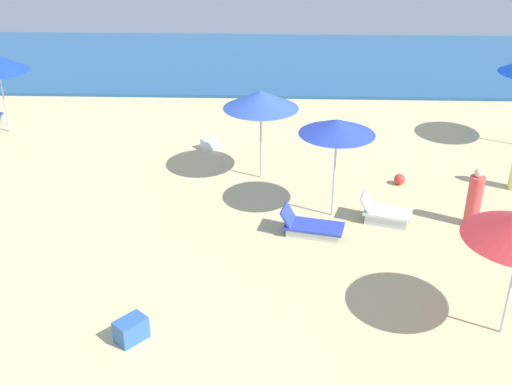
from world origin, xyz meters
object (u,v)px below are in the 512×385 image
lounge_chair_4_0 (310,225)px  lounge_chair_4_1 (384,212)px  umbrella_4 (337,127)px  cooler_box_2 (210,144)px  umbrella_5 (261,100)px  beach_ball_1 (399,179)px  cooler_box_0 (131,330)px  beachgoer_0 (474,200)px

lounge_chair_4_0 → lounge_chair_4_1: 1.94m
umbrella_4 → cooler_box_2: 5.82m
umbrella_4 → lounge_chair_4_0: 2.39m
lounge_chair_4_0 → umbrella_4: bearing=-19.2°
cooler_box_2 → lounge_chair_4_1: bearing=100.2°
lounge_chair_4_1 → cooler_box_2: size_ratio=2.89×
umbrella_4 → lounge_chair_4_1: (1.22, -0.29, -2.07)m
umbrella_5 → beach_ball_1: (3.80, -0.32, -2.12)m
umbrella_4 → lounge_chair_4_0: size_ratio=1.62×
lounge_chair_4_0 → cooler_box_0: 5.17m
umbrella_4 → cooler_box_2: umbrella_4 is taller
lounge_chair_4_1 → umbrella_5: bearing=68.4°
beachgoer_0 → cooler_box_0: size_ratio=2.62×
umbrella_4 → cooler_box_0: umbrella_4 is taller
lounge_chair_4_0 → beachgoer_0: size_ratio=1.05×
lounge_chair_4_0 → beachgoer_0: 3.98m
cooler_box_2 → umbrella_5: bearing=92.7°
cooler_box_2 → beach_ball_1: bearing=120.4°
lounge_chair_4_1 → beach_ball_1: 2.23m
lounge_chair_4_0 → beach_ball_1: 3.77m
lounge_chair_4_1 → beach_ball_1: lounge_chair_4_1 is taller
lounge_chair_4_1 → umbrella_5: umbrella_5 is taller
beach_ball_1 → beachgoer_0: bearing=-58.2°
umbrella_4 → cooler_box_0: bearing=-129.3°
lounge_chair_4_1 → cooler_box_2: lounge_chair_4_1 is taller
umbrella_4 → umbrella_5: size_ratio=1.01×
cooler_box_0 → beach_ball_1: bearing=0.6°
lounge_chair_4_0 → cooler_box_0: bearing=151.9°
umbrella_4 → lounge_chair_4_1: 2.42m
cooler_box_0 → cooler_box_2: 9.01m
lounge_chair_4_0 → umbrella_5: bearing=34.7°
umbrella_4 → umbrella_5: bearing=130.7°
beach_ball_1 → umbrella_4: bearing=-137.3°
lounge_chair_4_0 → cooler_box_2: lounge_chair_4_0 is taller
lounge_chair_4_0 → lounge_chair_4_1: bearing=-57.2°
cooler_box_0 → beachgoer_0: bearing=-16.1°
cooler_box_0 → lounge_chair_4_1: bearing=-6.5°
umbrella_4 → beach_ball_1: bearing=42.7°
umbrella_4 → lounge_chair_4_0: bearing=-121.9°
umbrella_5 → cooler_box_0: bearing=-107.0°
beach_ball_1 → lounge_chair_4_1: bearing=-109.3°
umbrella_4 → beach_ball_1: (1.96, 1.81, -2.18)m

